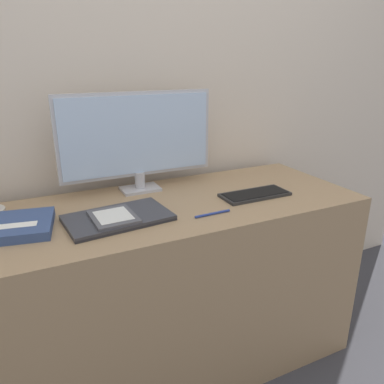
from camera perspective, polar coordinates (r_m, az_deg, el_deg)
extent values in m
cube|color=beige|center=(1.70, -8.98, 16.90)|extent=(3.60, 0.05, 2.40)
cube|color=#997A56|center=(1.61, -3.33, -14.27)|extent=(1.52, 0.59, 0.75)
cube|color=#B7B7BC|center=(1.60, -7.88, 0.49)|extent=(0.16, 0.11, 0.01)
cylinder|color=#B7B7BC|center=(1.59, -7.94, 1.85)|extent=(0.04, 0.04, 0.07)
cube|color=#B7B7BC|center=(1.55, -8.34, 8.63)|extent=(0.64, 0.01, 0.34)
cube|color=#ADC6E5|center=(1.54, -8.25, 8.58)|extent=(0.61, 0.01, 0.31)
cube|color=#282828|center=(1.54, 9.55, -0.38)|extent=(0.28, 0.12, 0.01)
cube|color=black|center=(1.53, 9.63, -0.16)|extent=(0.26, 0.10, 0.00)
cube|color=#232328|center=(1.32, -11.20, -4.04)|extent=(0.37, 0.24, 0.01)
cube|color=#333338|center=(1.31, -11.23, -3.69)|extent=(0.37, 0.24, 0.01)
cube|color=#4C4C51|center=(1.29, -11.90, -3.70)|extent=(0.15, 0.18, 0.01)
cube|color=silver|center=(1.29, -11.91, -3.49)|extent=(0.12, 0.13, 0.00)
cube|color=#334775|center=(1.34, -25.08, -4.71)|extent=(0.25, 0.25, 0.03)
cube|color=silver|center=(1.30, -25.13, -4.61)|extent=(0.12, 0.06, 0.00)
cylinder|color=navy|center=(1.34, 3.15, -3.32)|extent=(0.14, 0.01, 0.01)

